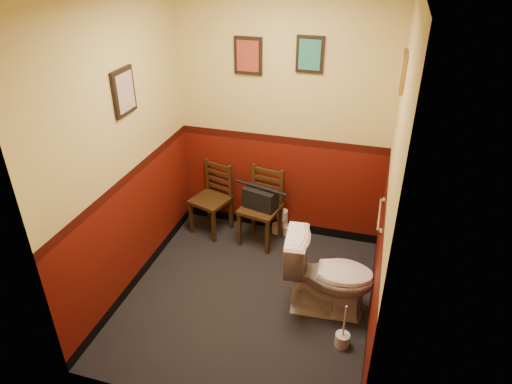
% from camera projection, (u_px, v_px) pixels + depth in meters
% --- Properties ---
extents(floor, '(2.20, 2.40, 0.00)m').
position_uv_depth(floor, '(249.00, 297.00, 4.28)').
color(floor, black).
rests_on(floor, ground).
extents(wall_back, '(2.20, 0.00, 2.70)m').
position_uv_depth(wall_back, '(282.00, 118.00, 4.62)').
color(wall_back, '#571209').
rests_on(wall_back, ground).
extents(wall_front, '(2.20, 0.00, 2.70)m').
position_uv_depth(wall_front, '(185.00, 258.00, 2.62)').
color(wall_front, '#571209').
rests_on(wall_front, ground).
extents(wall_left, '(0.00, 2.40, 2.70)m').
position_uv_depth(wall_left, '(124.00, 152.00, 3.89)').
color(wall_left, '#571209').
rests_on(wall_left, ground).
extents(wall_right, '(0.00, 2.40, 2.70)m').
position_uv_depth(wall_right, '(390.00, 187.00, 3.35)').
color(wall_right, '#571209').
rests_on(wall_right, ground).
extents(grab_bar, '(0.05, 0.56, 0.06)m').
position_uv_depth(grab_bar, '(380.00, 215.00, 3.76)').
color(grab_bar, silver).
rests_on(grab_bar, wall_right).
extents(framed_print_back_a, '(0.28, 0.04, 0.36)m').
position_uv_depth(framed_print_back_a, '(248.00, 56.00, 4.39)').
color(framed_print_back_a, black).
rests_on(framed_print_back_a, wall_back).
extents(framed_print_back_b, '(0.26, 0.04, 0.34)m').
position_uv_depth(framed_print_back_b, '(310.00, 54.00, 4.22)').
color(framed_print_back_b, black).
rests_on(framed_print_back_b, wall_back).
extents(framed_print_left, '(0.04, 0.30, 0.38)m').
position_uv_depth(framed_print_left, '(124.00, 92.00, 3.72)').
color(framed_print_left, black).
rests_on(framed_print_left, wall_left).
extents(framed_print_right, '(0.04, 0.34, 0.28)m').
position_uv_depth(framed_print_right, '(403.00, 71.00, 3.51)').
color(framed_print_right, olive).
rests_on(framed_print_right, wall_right).
extents(toilet, '(0.82, 0.51, 0.77)m').
position_uv_depth(toilet, '(329.00, 275.00, 3.96)').
color(toilet, white).
rests_on(toilet, floor).
extents(toilet_brush, '(0.12, 0.12, 0.43)m').
position_uv_depth(toilet_brush, '(342.00, 339.00, 3.75)').
color(toilet_brush, silver).
rests_on(toilet_brush, floor).
extents(chair_left, '(0.47, 0.47, 0.80)m').
position_uv_depth(chair_left, '(212.00, 199.00, 5.08)').
color(chair_left, '#412A13').
rests_on(chair_left, floor).
extents(chair_right, '(0.46, 0.46, 0.84)m').
position_uv_depth(chair_right, '(262.00, 207.00, 4.89)').
color(chair_right, '#412A13').
rests_on(chair_right, floor).
extents(handbag, '(0.38, 0.26, 0.26)m').
position_uv_depth(handbag, '(260.00, 198.00, 4.80)').
color(handbag, black).
rests_on(handbag, chair_right).
extents(tp_stack, '(0.24, 0.15, 0.32)m').
position_uv_depth(tp_stack, '(282.00, 224.00, 5.13)').
color(tp_stack, silver).
rests_on(tp_stack, floor).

